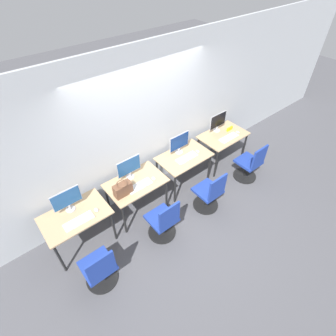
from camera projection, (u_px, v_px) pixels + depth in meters
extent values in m
plane|color=#4C4C51|center=(172.00, 205.00, 5.04)|extent=(20.00, 20.00, 0.00)
cube|color=#B7BCC1|center=(145.00, 127.00, 4.54)|extent=(12.00, 0.05, 2.80)
cube|color=tan|center=(75.00, 216.00, 3.97)|extent=(1.00, 0.65, 0.02)
cylinder|color=black|center=(60.00, 259.00, 3.85)|extent=(0.04, 0.04, 0.71)
cylinder|color=black|center=(114.00, 226.00, 4.27)|extent=(0.04, 0.04, 0.71)
cylinder|color=black|center=(46.00, 234.00, 4.16)|extent=(0.04, 0.04, 0.71)
cylinder|color=black|center=(98.00, 206.00, 4.58)|extent=(0.04, 0.04, 0.71)
cylinder|color=#B2B2B7|center=(71.00, 209.00, 4.04)|extent=(0.15, 0.15, 0.01)
cylinder|color=#B2B2B7|center=(70.00, 207.00, 4.00)|extent=(0.04, 0.04, 0.10)
cube|color=#B2B2B7|center=(66.00, 198.00, 3.87)|extent=(0.45, 0.01, 0.32)
cube|color=navy|center=(66.00, 199.00, 3.87)|extent=(0.43, 0.01, 0.29)
cube|color=silver|center=(79.00, 221.00, 3.87)|extent=(0.45, 0.16, 0.02)
ellipsoid|color=silver|center=(96.00, 210.00, 4.01)|extent=(0.06, 0.09, 0.03)
cylinder|color=black|center=(102.00, 278.00, 3.98)|extent=(0.48, 0.48, 0.03)
cylinder|color=black|center=(100.00, 272.00, 3.84)|extent=(0.04, 0.04, 0.36)
cube|color=navy|center=(98.00, 265.00, 3.71)|extent=(0.44, 0.44, 0.05)
cube|color=navy|center=(101.00, 268.00, 3.42)|extent=(0.40, 0.04, 0.44)
cube|color=tan|center=(136.00, 183.00, 4.48)|extent=(1.00, 0.65, 0.02)
cylinder|color=black|center=(124.00, 220.00, 4.36)|extent=(0.04, 0.04, 0.71)
cylinder|color=black|center=(166.00, 194.00, 4.78)|extent=(0.04, 0.04, 0.71)
cylinder|color=black|center=(108.00, 200.00, 4.68)|extent=(0.04, 0.04, 0.71)
cylinder|color=black|center=(149.00, 178.00, 5.10)|extent=(0.04, 0.04, 0.71)
cylinder|color=#B2B2B7|center=(130.00, 177.00, 4.56)|extent=(0.15, 0.15, 0.01)
cylinder|color=#B2B2B7|center=(130.00, 174.00, 4.53)|extent=(0.04, 0.04, 0.10)
cube|color=#B2B2B7|center=(129.00, 166.00, 4.40)|extent=(0.45, 0.01, 0.32)
cube|color=navy|center=(129.00, 166.00, 4.39)|extent=(0.43, 0.01, 0.29)
cube|color=silver|center=(140.00, 186.00, 4.40)|extent=(0.45, 0.16, 0.02)
ellipsoid|color=silver|center=(154.00, 179.00, 4.52)|extent=(0.06, 0.09, 0.03)
cylinder|color=black|center=(162.00, 232.00, 4.58)|extent=(0.48, 0.48, 0.03)
cylinder|color=black|center=(162.00, 225.00, 4.45)|extent=(0.04, 0.04, 0.36)
cube|color=navy|center=(162.00, 218.00, 4.31)|extent=(0.44, 0.44, 0.05)
cube|color=navy|center=(169.00, 217.00, 4.03)|extent=(0.40, 0.04, 0.44)
cube|color=tan|center=(184.00, 157.00, 4.99)|extent=(1.00, 0.65, 0.02)
cylinder|color=black|center=(175.00, 189.00, 4.88)|extent=(0.04, 0.04, 0.71)
cylinder|color=black|center=(209.00, 168.00, 5.30)|extent=(0.04, 0.04, 0.71)
cylinder|color=black|center=(157.00, 173.00, 5.19)|extent=(0.04, 0.04, 0.71)
cylinder|color=black|center=(191.00, 155.00, 5.61)|extent=(0.04, 0.04, 0.71)
cylinder|color=#B2B2B7|center=(179.00, 152.00, 5.07)|extent=(0.15, 0.15, 0.01)
cylinder|color=#B2B2B7|center=(179.00, 150.00, 5.03)|extent=(0.04, 0.04, 0.10)
cube|color=#B2B2B7|center=(179.00, 142.00, 4.90)|extent=(0.45, 0.01, 0.32)
cube|color=navy|center=(179.00, 142.00, 4.90)|extent=(0.43, 0.01, 0.29)
cube|color=silver|center=(187.00, 158.00, 4.94)|extent=(0.45, 0.16, 0.02)
ellipsoid|color=silver|center=(198.00, 151.00, 5.07)|extent=(0.06, 0.09, 0.03)
cylinder|color=black|center=(205.00, 205.00, 5.04)|extent=(0.48, 0.48, 0.03)
cylinder|color=black|center=(206.00, 198.00, 4.90)|extent=(0.04, 0.04, 0.36)
cube|color=navy|center=(208.00, 190.00, 4.77)|extent=(0.44, 0.44, 0.05)
cube|color=navy|center=(217.00, 187.00, 4.48)|extent=(0.40, 0.04, 0.44)
cube|color=tan|center=(223.00, 135.00, 5.51)|extent=(1.00, 0.65, 0.02)
cylinder|color=black|center=(216.00, 164.00, 5.39)|extent=(0.04, 0.04, 0.71)
cylinder|color=black|center=(244.00, 147.00, 5.81)|extent=(0.04, 0.04, 0.71)
cylinder|color=black|center=(197.00, 151.00, 5.70)|extent=(0.04, 0.04, 0.71)
cylinder|color=black|center=(225.00, 136.00, 6.12)|extent=(0.04, 0.04, 0.71)
cylinder|color=#B2B2B7|center=(217.00, 130.00, 5.61)|extent=(0.15, 0.15, 0.01)
cylinder|color=#B2B2B7|center=(217.00, 128.00, 5.57)|extent=(0.04, 0.04, 0.10)
cube|color=#B2B2B7|center=(218.00, 120.00, 5.44)|extent=(0.45, 0.01, 0.32)
cube|color=black|center=(218.00, 121.00, 5.44)|extent=(0.43, 0.01, 0.29)
cube|color=silver|center=(229.00, 138.00, 5.41)|extent=(0.45, 0.16, 0.02)
ellipsoid|color=silver|center=(238.00, 132.00, 5.54)|extent=(0.06, 0.09, 0.03)
cylinder|color=black|center=(244.00, 176.00, 5.62)|extent=(0.48, 0.48, 0.03)
cylinder|color=black|center=(246.00, 169.00, 5.49)|extent=(0.04, 0.04, 0.36)
cube|color=navy|center=(248.00, 162.00, 5.35)|extent=(0.44, 0.44, 0.05)
cube|color=navy|center=(259.00, 157.00, 5.07)|extent=(0.40, 0.04, 0.44)
cube|color=brown|center=(123.00, 189.00, 4.20)|extent=(0.30, 0.14, 0.22)
torus|color=brown|center=(122.00, 184.00, 4.11)|extent=(0.18, 0.18, 0.01)
cube|color=yellow|center=(230.00, 129.00, 5.59)|extent=(0.16, 0.03, 0.08)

